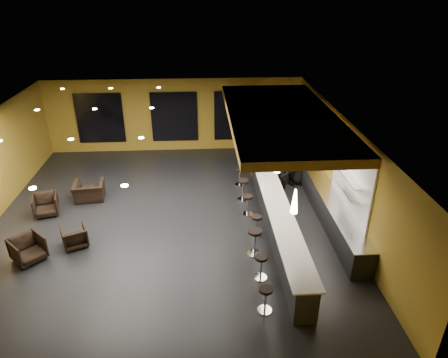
{
  "coord_description": "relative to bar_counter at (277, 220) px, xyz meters",
  "views": [
    {
      "loc": [
        1.23,
        -11.99,
        7.59
      ],
      "look_at": [
        2.0,
        0.5,
        1.3
      ],
      "focal_mm": 32.0,
      "sensor_mm": 36.0,
      "label": 1
    }
  ],
  "objects": [
    {
      "name": "floor",
      "position": [
        -3.65,
        1.0,
        -0.55
      ],
      "size": [
        12.0,
        13.0,
        0.1
      ],
      "primitive_type": "cube",
      "color": "black",
      "rests_on": "ground"
    },
    {
      "name": "ceiling",
      "position": [
        -3.65,
        1.0,
        3.05
      ],
      "size": [
        12.0,
        13.0,
        0.1
      ],
      "primitive_type": "cube",
      "color": "black"
    },
    {
      "name": "wall_back",
      "position": [
        -3.65,
        7.55,
        1.25
      ],
      "size": [
        12.0,
        0.1,
        3.5
      ],
      "primitive_type": "cube",
      "color": "olive",
      "rests_on": "floor"
    },
    {
      "name": "wall_front",
      "position": [
        -3.65,
        -5.55,
        1.25
      ],
      "size": [
        12.0,
        0.1,
        3.5
      ],
      "primitive_type": "cube",
      "color": "olive",
      "rests_on": "floor"
    },
    {
      "name": "wall_right",
      "position": [
        2.4,
        1.0,
        1.25
      ],
      "size": [
        0.1,
        13.0,
        3.5
      ],
      "primitive_type": "cube",
      "color": "olive",
      "rests_on": "floor"
    },
    {
      "name": "wood_soffit",
      "position": [
        0.35,
        2.0,
        2.86
      ],
      "size": [
        3.6,
        8.0,
        0.28
      ],
      "primitive_type": "cube",
      "color": "olive",
      "rests_on": "ceiling"
    },
    {
      "name": "window_left",
      "position": [
        -7.15,
        7.44,
        1.2
      ],
      "size": [
        2.2,
        0.06,
        2.4
      ],
      "primitive_type": "cube",
      "color": "black",
      "rests_on": "wall_back"
    },
    {
      "name": "window_center",
      "position": [
        -3.65,
        7.44,
        1.2
      ],
      "size": [
        2.2,
        0.06,
        2.4
      ],
      "primitive_type": "cube",
      "color": "black",
      "rests_on": "wall_back"
    },
    {
      "name": "window_right",
      "position": [
        -0.65,
        7.44,
        1.2
      ],
      "size": [
        2.2,
        0.06,
        2.4
      ],
      "primitive_type": "cube",
      "color": "black",
      "rests_on": "wall_back"
    },
    {
      "name": "tile_backsplash",
      "position": [
        2.31,
        0.0,
        1.5
      ],
      "size": [
        0.06,
        3.2,
        2.4
      ],
      "primitive_type": "cube",
      "color": "white",
      "rests_on": "wall_right"
    },
    {
      "name": "bar_counter",
      "position": [
        0.0,
        0.0,
        0.0
      ],
      "size": [
        0.6,
        8.0,
        1.0
      ],
      "primitive_type": "cube",
      "color": "black",
      "rests_on": "floor"
    },
    {
      "name": "bar_top",
      "position": [
        0.0,
        0.0,
        0.52
      ],
      "size": [
        0.78,
        8.1,
        0.05
      ],
      "primitive_type": "cube",
      "color": "beige",
      "rests_on": "bar_counter"
    },
    {
      "name": "prep_counter",
      "position": [
        2.0,
        0.5,
        -0.07
      ],
      "size": [
        0.7,
        6.0,
        0.86
      ],
      "primitive_type": "cube",
      "color": "black",
      "rests_on": "floor"
    },
    {
      "name": "prep_top",
      "position": [
        2.0,
        0.5,
        0.39
      ],
      "size": [
        0.72,
        6.0,
        0.03
      ],
      "primitive_type": "cube",
      "color": "silver",
      "rests_on": "prep_counter"
    },
    {
      "name": "wall_shelf_lower",
      "position": [
        2.17,
        -0.2,
        1.1
      ],
      "size": [
        0.3,
        1.5,
        0.03
      ],
      "primitive_type": "cube",
      "color": "silver",
      "rests_on": "wall_right"
    },
    {
      "name": "wall_shelf_upper",
      "position": [
        2.17,
        -0.2,
        1.55
      ],
      "size": [
        0.3,
        1.5,
        0.03
      ],
      "primitive_type": "cube",
      "color": "silver",
      "rests_on": "wall_right"
    },
    {
      "name": "column",
      "position": [
        0.0,
        4.6,
        1.25
      ],
      "size": [
        0.6,
        0.6,
        3.5
      ],
      "primitive_type": "cube",
      "color": "brown",
      "rests_on": "floor"
    },
    {
      "name": "pendant_0",
      "position": [
        0.0,
        -2.0,
        1.85
      ],
      "size": [
        0.2,
        0.2,
        0.7
      ],
      "primitive_type": "cone",
      "color": "white",
      "rests_on": "wood_soffit"
    },
    {
      "name": "pendant_1",
      "position": [
        0.0,
        0.5,
        1.85
      ],
      "size": [
        0.2,
        0.2,
        0.7
      ],
      "primitive_type": "cone",
      "color": "white",
      "rests_on": "wood_soffit"
    },
    {
      "name": "pendant_2",
      "position": [
        0.0,
        3.0,
        1.85
      ],
      "size": [
        0.2,
        0.2,
        0.7
      ],
      "primitive_type": "cone",
      "color": "white",
      "rests_on": "wood_soffit"
    },
    {
      "name": "staff_a",
      "position": [
        0.61,
        2.57,
        0.28
      ],
      "size": [
        0.64,
        0.5,
        1.56
      ],
      "primitive_type": "imported",
      "rotation": [
        0.0,
        0.0,
        -0.24
      ],
      "color": "black",
      "rests_on": "floor"
    },
    {
      "name": "staff_b",
      "position": [
        1.11,
        3.27,
        0.32
      ],
      "size": [
        0.83,
        0.66,
        1.64
      ],
      "primitive_type": "imported",
      "rotation": [
        0.0,
        0.0,
        -0.05
      ],
      "color": "black",
      "rests_on": "floor"
    },
    {
      "name": "staff_c",
      "position": [
        1.53,
        3.48,
        0.32
      ],
      "size": [
        0.92,
        0.72,
        1.64
      ],
      "primitive_type": "imported",
      "rotation": [
        0.0,
        0.0,
        -0.28
      ],
      "color": "black",
      "rests_on": "floor"
    },
    {
      "name": "armchair_a",
      "position": [
        -7.66,
        -0.97,
        -0.11
      ],
      "size": [
        1.21,
        1.2,
        0.79
      ],
      "primitive_type": "imported",
      "rotation": [
        0.0,
        0.0,
        0.8
      ],
      "color": "black",
      "rests_on": "floor"
    },
    {
      "name": "armchair_b",
      "position": [
        -6.48,
        -0.32,
        -0.16
      ],
      "size": [
        0.97,
        0.98,
        0.68
      ],
      "primitive_type": "imported",
      "rotation": [
        0.0,
        0.0,
        3.57
      ],
      "color": "black",
      "rests_on": "floor"
    },
    {
      "name": "armchair_c",
      "position": [
        -8.01,
        1.67,
        -0.12
      ],
      "size": [
        1.02,
        1.03,
        0.77
      ],
      "primitive_type": "imported",
      "rotation": [
        0.0,
        0.0,
        0.27
      ],
      "color": "black",
      "rests_on": "floor"
    },
    {
      "name": "armchair_d",
      "position": [
        -6.73,
        2.65,
        -0.14
      ],
      "size": [
        1.22,
        1.09,
        0.73
      ],
      "primitive_type": "imported",
      "rotation": [
        0.0,
        0.0,
        3.25
      ],
      "color": "black",
      "rests_on": "floor"
    },
    {
      "name": "bar_stool_0",
      "position": [
        -0.92,
        -3.47,
        -0.03
      ],
      "size": [
        0.37,
        0.37,
        0.73
      ],
      "rotation": [
        0.0,
        0.0,
        -0.36
      ],
      "color": "silver",
      "rests_on": "floor"
    },
    {
      "name": "bar_stool_1",
      "position": [
        -0.85,
        -2.21,
        -0.02
      ],
      "size": [
        0.38,
        0.38,
        0.75
      ],
      "rotation": [
        0.0,
        0.0,
        -0.11
      ],
      "color": "silver",
      "rests_on": "floor"
    },
    {
      "name": "bar_stool_2",
      "position": [
        -0.88,
        -1.1,
        0.05
      ],
      "size": [
        0.43,
        0.43,
        0.85
      ],
      "rotation": [
        0.0,
        0.0,
        0.32
      ],
      "color": "silver",
      "rests_on": "floor"
    },
    {
      "name": "bar_stool_3",
      "position": [
        -0.68,
        -0.1,
        -0.03
      ],
      "size": [
        0.37,
        0.37,
        0.73
      ],
      "rotation": [
        0.0,
        0.0,
        -0.03
      ],
      "color": "silver",
      "rests_on": "floor"
    },
    {
      "name": "bar_stool_4",
      "position": [
        -0.83,
        1.21,
        -0.02
      ],
      "size": [
        0.38,
        0.38,
        0.76
      ],
      "rotation": [
        0.0,
        0.0,
        -0.06
      ],
      "color": "silver",
      "rests_on": "floor"
    },
    {
      "name": "bar_stool_5",
      "position": [
        -0.88,
        2.29,
        0.04
      ],
      "size": [
        0.42,
        0.42,
        0.84
      ],
      "rotation": [
        0.0,
        0.0,
        -0.34
      ],
      "color": "silver",
      "rests_on": "floor"
    },
    {
      "name": "bar_stool_6",
      "position": [
        -0.88,
        3.51,
        -0.03
      ],
      "size": [
        0.37,
        0.37,
        0.73
      ],
      "rotation": [
        0.0,
        0.0,
        0.26
      ],
      "color": "silver",
      "rests_on": "floor"
    }
  ]
}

